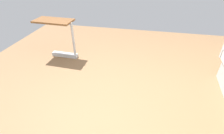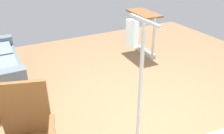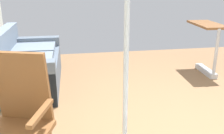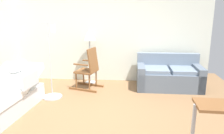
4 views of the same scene
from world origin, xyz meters
The scene contains 2 objects.
ground_plane centered at (0.00, 0.00, 0.00)m, with size 6.49×6.49×0.00m, color olive.
overbed_table centered at (1.68, -1.17, 0.53)m, with size 0.85×0.44×0.84m.
Camera 2 is at (-2.29, 1.68, 2.05)m, focal length 39.77 mm.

